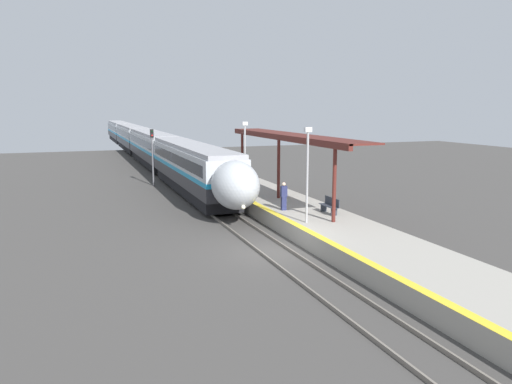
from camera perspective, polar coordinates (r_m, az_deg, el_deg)
name	(u,v)px	position (r m, az deg, el deg)	size (l,w,h in m)	color
ground_plane	(275,252)	(23.49, 2.13, -6.91)	(120.00, 120.00, 0.00)	#423F3D
rail_left	(260,252)	(23.21, 0.48, -6.92)	(0.08, 90.00, 0.15)	slate
rail_right	(289,249)	(23.74, 3.75, -6.56)	(0.08, 90.00, 0.15)	slate
train	(142,141)	(67.24, -12.93, 5.65)	(2.81, 83.25, 3.89)	black
platform_right	(344,236)	(24.97, 10.07, -5.01)	(4.30, 64.00, 0.88)	#9E998E
platform_bench	(330,205)	(27.92, 8.47, -1.49)	(0.44, 1.58, 0.89)	#2D333D
person_waiting	(284,196)	(28.47, 3.19, -0.44)	(0.36, 0.22, 1.62)	navy
railway_signal	(152,152)	(43.49, -11.75, 4.52)	(0.28, 0.28, 4.84)	#59595E
lamppost_near	(307,168)	(25.21, 5.89, 2.73)	(0.36, 0.20, 4.85)	#9E9EA3
lamppost_mid	(245,152)	(34.09, -1.28, 4.60)	(0.36, 0.20, 4.85)	#9E9EA3
station_canopy	(287,138)	(32.21, 3.57, 6.14)	(2.02, 17.60, 4.12)	#511E19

